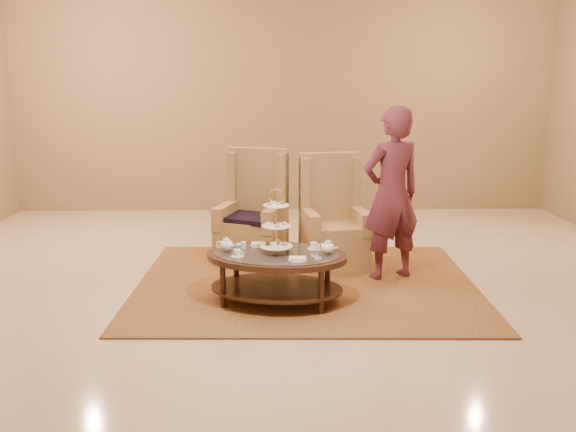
{
  "coord_description": "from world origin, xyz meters",
  "views": [
    {
      "loc": [
        -0.15,
        -5.64,
        1.99
      ],
      "look_at": [
        -0.01,
        0.2,
        0.72
      ],
      "focal_mm": 40.0,
      "sensor_mm": 36.0,
      "label": 1
    }
  ],
  "objects_px": {
    "armchair_left": "(254,224)",
    "armchair_right": "(332,229)",
    "person": "(392,194)",
    "tea_table": "(276,262)"
  },
  "relations": [
    {
      "from": "armchair_left",
      "to": "armchair_right",
      "type": "height_order",
      "value": "armchair_left"
    },
    {
      "from": "armchair_right",
      "to": "person",
      "type": "relative_size",
      "value": 0.7
    },
    {
      "from": "armchair_right",
      "to": "tea_table",
      "type": "bearing_deg",
      "value": -124.9
    },
    {
      "from": "tea_table",
      "to": "armchair_left",
      "type": "bearing_deg",
      "value": 111.57
    },
    {
      "from": "armchair_left",
      "to": "armchair_right",
      "type": "bearing_deg",
      "value": 2.97
    },
    {
      "from": "armchair_left",
      "to": "person",
      "type": "relative_size",
      "value": 0.71
    },
    {
      "from": "person",
      "to": "tea_table",
      "type": "bearing_deg",
      "value": 10.32
    },
    {
      "from": "tea_table",
      "to": "person",
      "type": "relative_size",
      "value": 0.81
    },
    {
      "from": "armchair_right",
      "to": "armchair_left",
      "type": "bearing_deg",
      "value": 158.2
    },
    {
      "from": "tea_table",
      "to": "armchair_right",
      "type": "xyz_separation_m",
      "value": [
        0.61,
        1.19,
        0.02
      ]
    }
  ]
}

